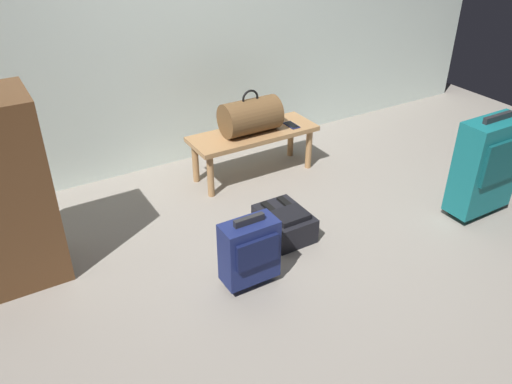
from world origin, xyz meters
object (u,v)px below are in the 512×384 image
object	(u,v)px
bench	(253,138)
suitcase_upright_teal	(486,165)
backpack_dark	(285,223)
suitcase_small_navy	(250,251)
duffel_bag_brown	(250,116)
cell_phone	(292,125)

from	to	relation	value
bench	suitcase_upright_teal	xyz separation A→B (m)	(1.05, -1.29, 0.07)
backpack_dark	suitcase_small_navy	bearing A→B (deg)	-145.16
duffel_bag_brown	suitcase_small_navy	size ratio (longest dim) A/B	0.96
cell_phone	backpack_dark	xyz separation A→B (m)	(-0.56, -0.77, -0.28)
duffel_bag_brown	cell_phone	distance (m)	0.37
suitcase_upright_teal	backpack_dark	xyz separation A→B (m)	(-1.30, 0.46, -0.29)
cell_phone	backpack_dark	distance (m)	0.99
bench	cell_phone	size ratio (longest dim) A/B	6.94
duffel_bag_brown	suitcase_upright_teal	bearing A→B (deg)	-50.05
suitcase_upright_teal	backpack_dark	bearing A→B (deg)	160.36
duffel_bag_brown	cell_phone	size ratio (longest dim) A/B	3.06
suitcase_small_navy	duffel_bag_brown	bearing A→B (deg)	59.57
backpack_dark	suitcase_upright_teal	bearing A→B (deg)	-19.64
suitcase_small_navy	backpack_dark	bearing A→B (deg)	34.84
cell_phone	bench	bearing A→B (deg)	170.02
duffel_bag_brown	suitcase_small_navy	xyz separation A→B (m)	(-0.66, -1.13, -0.26)
bench	suitcase_small_navy	xyz separation A→B (m)	(-0.69, -1.13, -0.07)
bench	backpack_dark	xyz separation A→B (m)	(-0.25, -0.82, -0.22)
cell_phone	suitcase_upright_teal	size ratio (longest dim) A/B	0.19
suitcase_small_navy	bench	bearing A→B (deg)	58.61
bench	suitcase_small_navy	size ratio (longest dim) A/B	2.17
duffel_bag_brown	suitcase_small_navy	distance (m)	1.33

